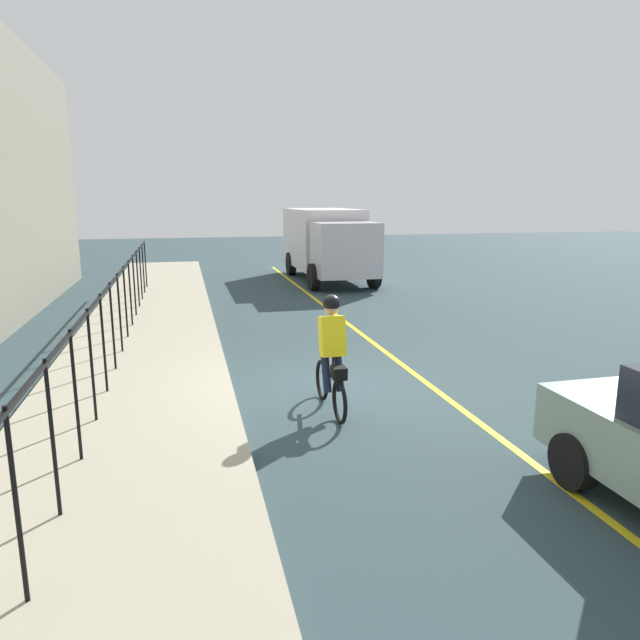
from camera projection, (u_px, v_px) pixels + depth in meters
name	position (u px, v px, depth m)	size (l,w,h in m)	color
ground_plane	(339.00, 389.00, 9.92)	(80.00, 80.00, 0.00)	#2D4044
lane_line_centre	(426.00, 382.00, 10.27)	(36.00, 0.12, 0.01)	yellow
sidewalk	(132.00, 401.00, 9.14)	(40.00, 3.20, 0.15)	#A09983
iron_fence	(107.00, 316.00, 9.75)	(21.81, 0.04, 1.60)	black
cyclist_lead	(332.00, 355.00, 8.67)	(1.71, 0.36, 1.83)	black
box_truck_background	(327.00, 241.00, 22.83)	(6.72, 2.56, 2.78)	silver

